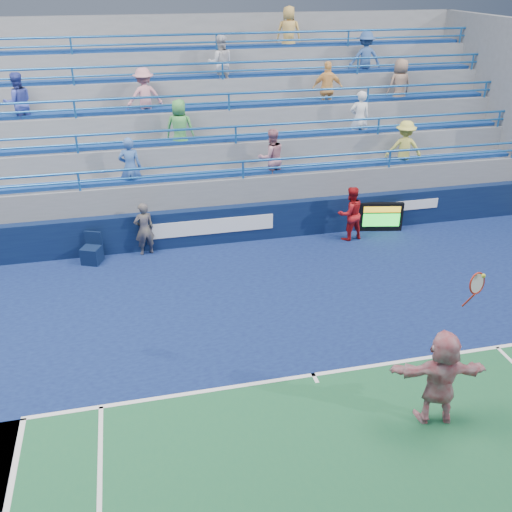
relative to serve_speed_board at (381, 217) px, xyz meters
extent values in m
plane|color=#333538|center=(-4.17, -6.21, -0.46)|extent=(120.00, 120.00, 0.00)
cube|color=#0E1848|center=(-4.17, -4.01, -0.45)|extent=(18.00, 8.40, 0.02)
cube|color=white|center=(-4.17, -6.21, -0.44)|extent=(11.00, 0.10, 0.01)
cube|color=white|center=(-4.17, -6.31, -0.44)|extent=(0.08, 0.30, 0.01)
cube|color=#0A153A|center=(-4.17, 0.29, 0.09)|extent=(18.00, 0.30, 1.10)
cube|color=white|center=(-5.17, 0.13, 0.14)|extent=(3.60, 0.02, 0.45)
cube|color=white|center=(1.03, 0.13, 0.24)|extent=(1.80, 0.02, 0.30)
cube|color=slate|center=(-4.17, 3.24, 0.09)|extent=(18.00, 5.60, 1.10)
cube|color=slate|center=(-4.17, 3.24, 0.47)|extent=(18.00, 5.60, 1.85)
cube|color=#164199|center=(-4.17, 0.89, 1.44)|extent=(17.40, 0.45, 0.10)
cylinder|color=#1F5EA9|center=(-4.17, 0.49, 1.89)|extent=(18.00, 0.07, 0.07)
cube|color=slate|center=(-4.17, 3.74, 0.84)|extent=(18.00, 4.60, 2.60)
cube|color=#164199|center=(-4.17, 1.89, 2.19)|extent=(17.40, 0.45, 0.10)
cylinder|color=#1F5EA9|center=(-4.17, 1.49, 2.64)|extent=(18.00, 0.07, 0.07)
cube|color=slate|center=(-4.17, 4.24, 1.22)|extent=(18.00, 3.60, 3.35)
cube|color=#164199|center=(-4.17, 2.89, 2.94)|extent=(17.40, 0.45, 0.10)
cylinder|color=#1F5EA9|center=(-4.17, 2.49, 3.39)|extent=(18.00, 0.07, 0.07)
cube|color=slate|center=(-4.17, 4.74, 1.59)|extent=(18.00, 2.60, 4.10)
cube|color=#164199|center=(-4.17, 3.89, 3.69)|extent=(17.40, 0.45, 0.10)
cylinder|color=#1F5EA9|center=(-4.17, 3.49, 4.14)|extent=(18.00, 0.07, 0.07)
cube|color=slate|center=(-4.17, 5.24, 1.97)|extent=(18.00, 1.60, 4.85)
cube|color=#164199|center=(-4.17, 4.89, 4.44)|extent=(17.40, 0.45, 0.10)
cylinder|color=#1F5EA9|center=(-4.17, 4.49, 4.89)|extent=(18.00, 0.07, 0.07)
imported|color=#3947AD|center=(-10.22, 2.89, 3.32)|extent=(0.98, 0.86, 1.70)
imported|color=#D7A853|center=(-1.65, 4.89, 4.82)|extent=(0.93, 0.71, 1.70)
imported|color=#BD7A8B|center=(-3.24, 0.89, 1.82)|extent=(0.92, 0.76, 1.70)
imported|color=silver|center=(-4.17, 3.89, 4.07)|extent=(0.88, 0.71, 1.70)
imported|color=#305291|center=(0.73, 3.89, 4.07)|extent=(1.15, 0.72, 1.70)
imported|color=silver|center=(-0.16, 1.89, 2.57)|extent=(0.67, 0.48, 1.70)
imported|color=#D8D054|center=(0.97, 0.89, 1.82)|extent=(1.23, 0.91, 1.70)
imported|color=#479D4B|center=(-5.76, 1.89, 2.57)|extent=(0.95, 0.76, 1.70)
imported|color=#8F715F|center=(1.59, 2.89, 3.32)|extent=(0.90, 0.66, 1.70)
imported|color=#3961AB|center=(-7.29, 0.89, 1.82)|extent=(0.67, 0.48, 1.70)
imported|color=#D18795|center=(-6.66, 2.89, 3.32)|extent=(1.20, 0.83, 1.70)
imported|color=#FFBC63|center=(-0.90, 2.89, 3.32)|extent=(1.04, 0.54, 1.70)
cube|color=black|center=(0.00, 0.01, 0.00)|extent=(1.32, 0.41, 0.91)
cube|color=gold|center=(0.00, -0.08, 0.27)|extent=(1.12, 0.02, 0.18)
cube|color=#19E533|center=(0.00, -0.08, -0.07)|extent=(1.12, 0.02, 0.41)
cube|color=#0B1938|center=(-8.55, -0.22, -0.22)|extent=(0.63, 0.63, 0.48)
cube|color=#0B1938|center=(-8.55, -0.01, 0.20)|extent=(0.46, 0.24, 0.37)
imported|color=white|center=(-2.45, -7.84, 0.46)|extent=(1.77, 0.85, 1.83)
torus|color=maroon|center=(-2.10, -7.84, 2.29)|extent=(0.38, 0.21, 0.37)
cylinder|color=maroon|center=(-2.20, -7.84, 1.98)|extent=(0.08, 0.21, 0.33)
sphere|color=gold|center=(-2.05, -7.89, 2.44)|extent=(0.07, 0.07, 0.07)
imported|color=#141537|center=(-7.09, 0.00, 0.31)|extent=(0.64, 0.51, 1.54)
imported|color=#A81317|center=(-1.16, -0.34, 0.36)|extent=(0.89, 0.74, 1.63)
camera|label=1|loc=(-7.31, -14.74, 6.78)|focal=40.00mm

